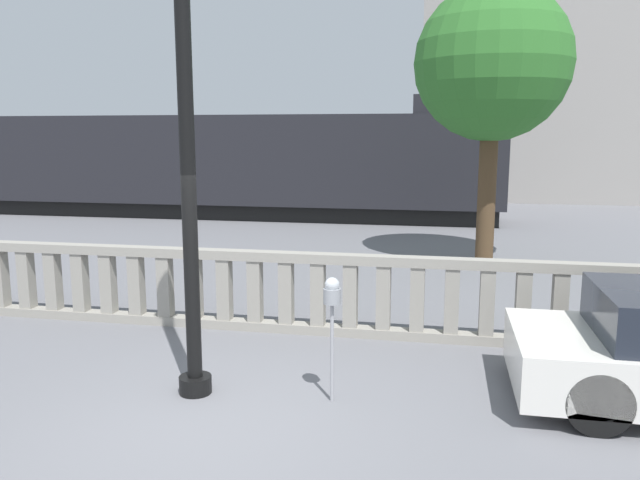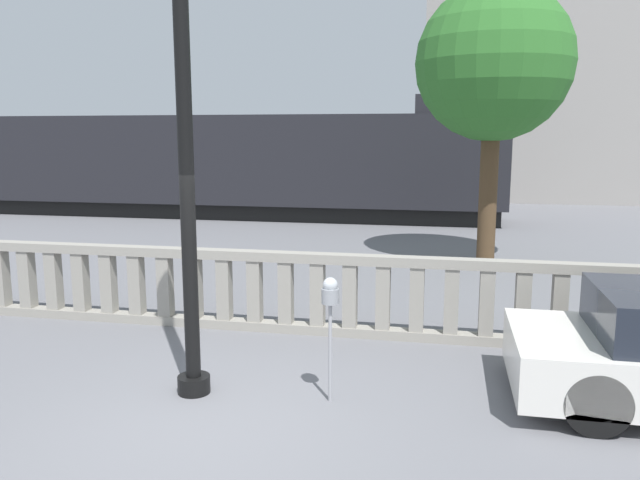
% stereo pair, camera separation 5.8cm
% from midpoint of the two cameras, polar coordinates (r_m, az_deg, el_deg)
% --- Properties ---
extents(ground_plane, '(160.00, 160.00, 0.00)m').
position_cam_midpoint_polar(ground_plane, '(6.68, -10.06, -16.56)').
color(ground_plane, slate).
extents(balustrade, '(13.30, 0.24, 1.22)m').
position_cam_midpoint_polar(balustrade, '(9.33, -2.96, -4.79)').
color(balustrade, gray).
rests_on(balustrade, ground).
extents(lamppost, '(0.37, 0.37, 5.33)m').
position_cam_midpoint_polar(lamppost, '(6.93, -11.97, 8.64)').
color(lamppost, black).
rests_on(lamppost, ground).
extents(parking_meter, '(0.19, 0.19, 1.41)m').
position_cam_midpoint_polar(parking_meter, '(6.79, 1.19, -5.54)').
color(parking_meter, '#99999E').
rests_on(parking_meter, ground).
extents(train_near, '(19.85, 2.97, 4.18)m').
position_cam_midpoint_polar(train_near, '(22.82, -8.50, 6.89)').
color(train_near, black).
rests_on(train_near, ground).
extents(train_far, '(18.84, 3.12, 3.80)m').
position_cam_midpoint_polar(train_far, '(35.66, 15.67, 7.28)').
color(train_far, black).
rests_on(train_far, ground).
extents(building_block, '(13.47, 9.16, 9.66)m').
position_cam_midpoint_polar(building_block, '(32.96, 21.94, 12.24)').
color(building_block, gray).
rests_on(building_block, ground).
extents(tree_left, '(3.43, 3.43, 6.20)m').
position_cam_midpoint_polar(tree_left, '(14.67, 15.72, 15.20)').
color(tree_left, '#4C3823').
rests_on(tree_left, ground).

